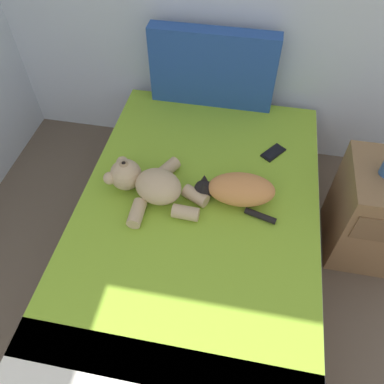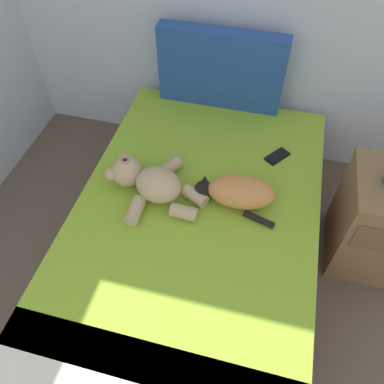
{
  "view_description": "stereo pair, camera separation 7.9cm",
  "coord_description": "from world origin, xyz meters",
  "px_view_note": "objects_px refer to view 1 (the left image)",
  "views": [
    {
      "loc": [
        1.64,
        1.69,
        2.0
      ],
      "look_at": [
        1.4,
        2.93,
        0.49
      ],
      "focal_mm": 35.58,
      "sensor_mm": 36.0,
      "label": 1
    },
    {
      "loc": [
        1.71,
        1.71,
        2.0
      ],
      "look_at": [
        1.4,
        2.93,
        0.49
      ],
      "focal_mm": 35.58,
      "sensor_mm": 36.0,
      "label": 2
    }
  ],
  "objects_px": {
    "bed": "(196,237)",
    "cat": "(237,190)",
    "teddy_bear": "(149,184)",
    "cell_phone": "(273,153)",
    "nightstand": "(378,213)",
    "patterned_cushion": "(213,69)"
  },
  "relations": [
    {
      "from": "bed",
      "to": "patterned_cushion",
      "type": "xyz_separation_m",
      "value": [
        -0.07,
        0.91,
        0.48
      ]
    },
    {
      "from": "bed",
      "to": "cat",
      "type": "bearing_deg",
      "value": 33.55
    },
    {
      "from": "teddy_bear",
      "to": "patterned_cushion",
      "type": "bearing_deg",
      "value": 76.99
    },
    {
      "from": "bed",
      "to": "cell_phone",
      "type": "height_order",
      "value": "cell_phone"
    },
    {
      "from": "cat",
      "to": "cell_phone",
      "type": "distance_m",
      "value": 0.42
    },
    {
      "from": "cat",
      "to": "teddy_bear",
      "type": "distance_m",
      "value": 0.45
    },
    {
      "from": "bed",
      "to": "cat",
      "type": "xyz_separation_m",
      "value": [
        0.19,
        0.12,
        0.3
      ]
    },
    {
      "from": "patterned_cushion",
      "to": "cat",
      "type": "distance_m",
      "value": 0.84
    },
    {
      "from": "patterned_cushion",
      "to": "teddy_bear",
      "type": "height_order",
      "value": "patterned_cushion"
    },
    {
      "from": "teddy_bear",
      "to": "cell_phone",
      "type": "relative_size",
      "value": 3.42
    },
    {
      "from": "bed",
      "to": "cell_phone",
      "type": "bearing_deg",
      "value": 54.17
    },
    {
      "from": "cell_phone",
      "to": "bed",
      "type": "bearing_deg",
      "value": -125.83
    },
    {
      "from": "patterned_cushion",
      "to": "nightstand",
      "type": "xyz_separation_m",
      "value": [
        1.04,
        -0.62,
        -0.4
      ]
    },
    {
      "from": "cell_phone",
      "to": "nightstand",
      "type": "distance_m",
      "value": 0.66
    },
    {
      "from": "teddy_bear",
      "to": "cell_phone",
      "type": "bearing_deg",
      "value": 34.28
    },
    {
      "from": "bed",
      "to": "nightstand",
      "type": "distance_m",
      "value": 1.02
    },
    {
      "from": "cat",
      "to": "patterned_cushion",
      "type": "bearing_deg",
      "value": 107.95
    },
    {
      "from": "teddy_bear",
      "to": "nightstand",
      "type": "relative_size",
      "value": 0.9
    },
    {
      "from": "cat",
      "to": "nightstand",
      "type": "bearing_deg",
      "value": 12.19
    },
    {
      "from": "bed",
      "to": "teddy_bear",
      "type": "bearing_deg",
      "value": 163.73
    },
    {
      "from": "bed",
      "to": "cat",
      "type": "height_order",
      "value": "cat"
    },
    {
      "from": "bed",
      "to": "nightstand",
      "type": "bearing_deg",
      "value": 16.83
    }
  ]
}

